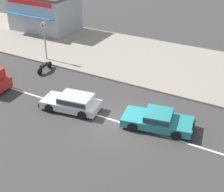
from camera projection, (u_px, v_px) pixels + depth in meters
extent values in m
plane|color=#383535|center=(118.00, 122.00, 19.28)|extent=(160.00, 160.00, 0.00)
cube|color=silver|center=(118.00, 122.00, 19.28)|extent=(50.40, 0.14, 0.01)
cube|color=gray|center=(171.00, 65.00, 26.56)|extent=(68.00, 10.00, 0.15)
cube|color=#B7BABF|center=(71.00, 104.00, 20.33)|extent=(3.99, 2.21, 0.48)
cube|color=#B7BABF|center=(76.00, 99.00, 19.99)|extent=(2.28, 1.78, 0.46)
cube|color=#28333D|center=(76.00, 99.00, 19.99)|extent=(2.21, 1.80, 0.29)
cube|color=black|center=(45.00, 100.00, 20.96)|extent=(0.37, 1.61, 0.28)
cube|color=white|center=(41.00, 102.00, 20.38)|extent=(0.12, 0.25, 0.14)
cube|color=white|center=(50.00, 94.00, 21.31)|extent=(0.12, 0.25, 0.14)
cylinder|color=black|center=(49.00, 108.00, 20.10)|extent=(0.63, 0.31, 0.60)
cylinder|color=black|center=(61.00, 97.00, 21.37)|extent=(0.63, 0.31, 0.60)
cylinder|color=black|center=(82.00, 115.00, 19.40)|extent=(0.63, 0.31, 0.60)
cylinder|color=black|center=(92.00, 103.00, 20.67)|extent=(0.63, 0.31, 0.60)
cube|color=teal|center=(157.00, 121.00, 18.59)|extent=(4.38, 2.51, 0.48)
cube|color=teal|center=(159.00, 115.00, 18.36)|extent=(1.81, 1.86, 0.42)
cube|color=#28333D|center=(159.00, 115.00, 18.36)|extent=(1.76, 1.89, 0.27)
cube|color=black|center=(193.00, 129.00, 18.06)|extent=(0.44, 1.74, 0.28)
cube|color=white|center=(194.00, 121.00, 18.48)|extent=(0.12, 0.25, 0.14)
cube|color=white|center=(192.00, 133.00, 17.46)|extent=(0.12, 0.25, 0.14)
cylinder|color=black|center=(180.00, 119.00, 18.99)|extent=(0.63, 0.33, 0.60)
cylinder|color=black|center=(176.00, 135.00, 17.60)|extent=(0.63, 0.33, 0.60)
cylinder|color=black|center=(140.00, 112.00, 19.69)|extent=(0.63, 0.33, 0.60)
cylinder|color=black|center=(133.00, 127.00, 18.30)|extent=(0.63, 0.33, 0.60)
cylinder|color=black|center=(4.00, 82.00, 23.25)|extent=(0.62, 0.27, 0.60)
cylinder|color=black|center=(50.00, 65.00, 26.07)|extent=(0.16, 0.57, 0.56)
cylinder|color=black|center=(40.00, 71.00, 24.93)|extent=(0.16, 0.57, 0.56)
cube|color=black|center=(45.00, 66.00, 25.40)|extent=(0.28, 1.22, 0.18)
cube|color=black|center=(43.00, 65.00, 25.19)|extent=(0.31, 0.67, 0.12)
ellipsoid|color=black|center=(46.00, 63.00, 25.54)|extent=(0.28, 0.42, 0.22)
cylinder|color=#232326|center=(49.00, 59.00, 25.80)|extent=(0.56, 0.09, 0.03)
cylinder|color=#9E9EA3|center=(45.00, 44.00, 26.82)|extent=(0.12, 0.12, 2.72)
cylinder|color=#9E9EA3|center=(43.00, 25.00, 25.99)|extent=(0.59, 0.18, 0.59)
cylinder|color=white|center=(42.00, 26.00, 25.92)|extent=(0.52, 0.02, 0.52)
cylinder|color=white|center=(44.00, 25.00, 26.07)|extent=(0.52, 0.02, 0.52)
cube|color=black|center=(42.00, 26.00, 25.91)|extent=(0.27, 0.01, 0.08)
cube|color=black|center=(42.00, 26.00, 25.91)|extent=(0.09, 0.01, 0.42)
cube|color=#999EA8|center=(45.00, 13.00, 34.07)|extent=(6.81, 4.47, 3.63)
cube|color=#286BA3|center=(28.00, 16.00, 31.99)|extent=(6.13, 0.90, 0.28)
cube|color=red|center=(29.00, 3.00, 31.61)|extent=(5.79, 0.08, 0.44)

